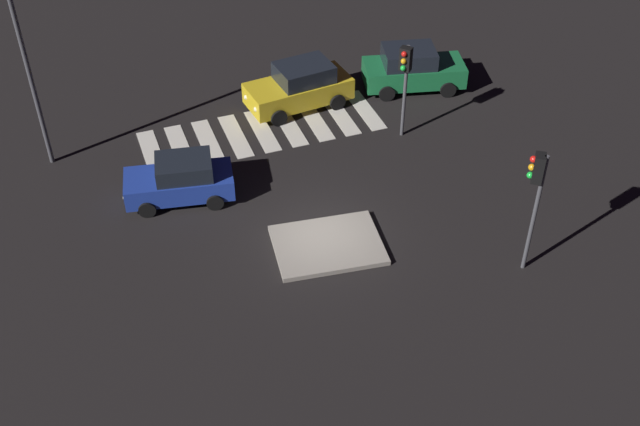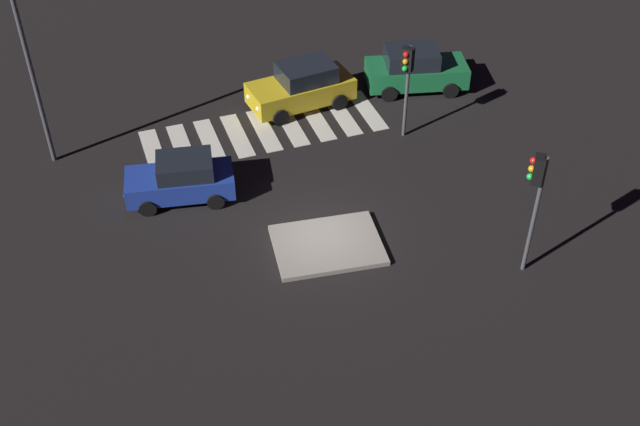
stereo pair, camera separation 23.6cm
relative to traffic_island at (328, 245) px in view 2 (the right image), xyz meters
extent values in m
plane|color=black|center=(0.03, -0.69, -0.09)|extent=(80.00, 80.00, 0.00)
cube|color=gray|center=(0.00, 0.00, 0.00)|extent=(3.97, 3.16, 0.18)
cube|color=#1E389E|center=(4.16, -4.38, 0.59)|extent=(4.15, 2.35, 0.80)
cube|color=black|center=(3.92, -4.34, 1.31)|extent=(2.25, 1.86, 0.65)
cylinder|color=black|center=(5.50, -3.79, 0.23)|extent=(0.66, 0.34, 0.63)
cylinder|color=black|center=(5.21, -5.41, 0.23)|extent=(0.66, 0.34, 0.63)
cylinder|color=black|center=(3.11, -3.36, 0.23)|extent=(0.66, 0.34, 0.63)
cylinder|color=black|center=(2.82, -4.98, 0.23)|extent=(0.66, 0.34, 0.63)
sphere|color=#F2EABF|center=(6.13, -4.27, 0.59)|extent=(0.21, 0.21, 0.21)
sphere|color=#F2EABF|center=(5.97, -5.18, 0.59)|extent=(0.21, 0.21, 0.21)
cube|color=gold|center=(-2.00, -8.92, 0.67)|extent=(4.62, 2.39, 0.91)
cube|color=black|center=(-2.27, -8.95, 1.50)|extent=(2.45, 1.97, 0.73)
cylinder|color=black|center=(-0.74, -7.84, 0.27)|extent=(0.74, 0.34, 0.71)
cylinder|color=black|center=(-0.53, -9.69, 0.27)|extent=(0.74, 0.34, 0.71)
cylinder|color=black|center=(-3.47, -8.15, 0.27)|extent=(0.74, 0.34, 0.71)
cylinder|color=black|center=(-3.26, -10.00, 0.27)|extent=(0.74, 0.34, 0.71)
sphere|color=#F2EABF|center=(0.09, -8.15, 0.67)|extent=(0.24, 0.24, 0.24)
sphere|color=#F2EABF|center=(0.21, -9.19, 0.67)|extent=(0.24, 0.24, 0.24)
cube|color=#196B38|center=(-7.29, -8.66, 0.66)|extent=(4.69, 2.84, 0.90)
cube|color=black|center=(-7.03, -8.72, 1.48)|extent=(2.57, 2.18, 0.73)
cylinder|color=black|center=(-8.82, -9.24, 0.26)|extent=(0.74, 0.41, 0.70)
cylinder|color=black|center=(-8.39, -7.45, 0.26)|extent=(0.74, 0.41, 0.70)
cylinder|color=black|center=(-6.18, -9.87, 0.26)|extent=(0.74, 0.41, 0.70)
cylinder|color=black|center=(-5.75, -8.08, 0.26)|extent=(0.74, 0.41, 0.70)
sphere|color=#F2EABF|center=(-9.49, -8.66, 0.66)|extent=(0.23, 0.23, 0.23)
sphere|color=#F2EABF|center=(-9.25, -7.66, 0.66)|extent=(0.23, 0.23, 0.23)
cylinder|color=#47474C|center=(-5.79, 3.18, 2.19)|extent=(0.14, 0.14, 4.57)
cube|color=black|center=(-5.64, 3.08, 4.00)|extent=(0.51, 0.54, 0.96)
sphere|color=red|center=(-5.48, 2.97, 4.30)|extent=(0.22, 0.22, 0.22)
sphere|color=orange|center=(-5.48, 2.97, 4.00)|extent=(0.22, 0.22, 0.22)
sphere|color=green|center=(-5.48, 2.97, 3.70)|extent=(0.22, 0.22, 0.22)
cylinder|color=#47474C|center=(-5.27, -5.41, 1.94)|extent=(0.14, 0.14, 4.05)
cube|color=black|center=(-5.13, -5.29, 3.48)|extent=(0.53, 0.54, 0.96)
sphere|color=red|center=(-4.98, -5.16, 3.78)|extent=(0.22, 0.22, 0.22)
sphere|color=orange|center=(-4.98, -5.16, 3.48)|extent=(0.22, 0.22, 0.22)
sphere|color=green|center=(-4.98, -5.16, 3.18)|extent=(0.22, 0.22, 0.22)
cylinder|color=#47474C|center=(8.41, -8.42, 3.66)|extent=(0.18, 0.18, 7.51)
cube|color=silver|center=(-4.57, -7.63, -0.08)|extent=(0.70, 3.20, 0.02)
cube|color=silver|center=(-3.42, -7.63, -0.08)|extent=(0.70, 3.20, 0.02)
cube|color=silver|center=(-2.27, -7.63, -0.08)|extent=(0.70, 3.20, 0.02)
cube|color=silver|center=(-1.12, -7.63, -0.08)|extent=(0.70, 3.20, 0.02)
cube|color=silver|center=(0.03, -7.63, -0.08)|extent=(0.70, 3.20, 0.02)
cube|color=silver|center=(1.18, -7.63, -0.08)|extent=(0.70, 3.20, 0.02)
cube|color=silver|center=(2.33, -7.63, -0.08)|extent=(0.70, 3.20, 0.02)
cube|color=silver|center=(3.48, -7.63, -0.08)|extent=(0.70, 3.20, 0.02)
cube|color=silver|center=(4.63, -7.63, -0.08)|extent=(0.70, 3.20, 0.02)
camera|label=1|loc=(7.27, 19.09, 18.41)|focal=44.87mm
camera|label=2|loc=(7.04, 19.17, 18.41)|focal=44.87mm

